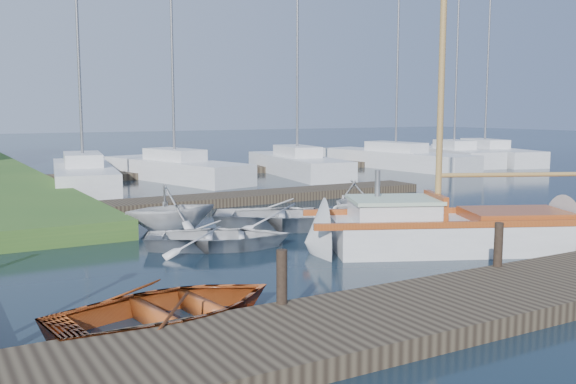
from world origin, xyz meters
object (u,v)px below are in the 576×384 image
tender_d (356,197)px  marina_boat_3 (297,163)px  sailboat (453,235)px  tender_b (171,205)px  tender_c (291,212)px  tender_a (218,233)px  marina_boat_0 (83,173)px  mooring_post_1 (282,277)px  marina_boat_6 (454,155)px  marina_boat_1 (175,168)px  marina_boat_7 (484,153)px  dinghy (170,302)px  marina_boat_5 (396,158)px  mooring_post_2 (498,244)px

tender_d → marina_boat_3: bearing=-52.7°
sailboat → tender_d: 4.63m
tender_b → tender_c: (2.81, -1.45, -0.23)m
tender_c → tender_d: bearing=-48.8°
tender_a → marina_boat_0: (-0.04, 13.25, 0.24)m
mooring_post_1 → marina_boat_6: marina_boat_6 is taller
tender_c → marina_boat_1: size_ratio=0.37×
marina_boat_1 → marina_boat_7: 19.43m
sailboat → marina_boat_7: marina_boat_7 is taller
tender_b → marina_boat_6: marina_boat_6 is taller
tender_a → marina_boat_7: marina_boat_7 is taller
marina_boat_6 → dinghy: bearing=141.5°
marina_boat_7 → tender_d: bearing=137.6°
tender_d → marina_boat_6: 19.99m
mooring_post_1 → sailboat: size_ratio=0.08×
dinghy → sailboat: bearing=-84.3°
tender_b → dinghy: bearing=157.5°
dinghy → marina_boat_0: marina_boat_0 is taller
tender_b → marina_boat_5: size_ratio=0.21×
sailboat → marina_boat_1: bearing=116.1°
sailboat → dinghy: size_ratio=2.81×
marina_boat_1 → mooring_post_2: bearing=162.9°
tender_a → tender_b: 2.74m
tender_c → marina_boat_6: marina_boat_6 is taller
mooring_post_2 → marina_boat_1: (0.91, 19.26, -0.13)m
mooring_post_1 → marina_boat_0: (1.26, 18.49, -0.13)m
marina_boat_7 → marina_boat_3: bearing=106.8°
tender_a → marina_boat_6: marina_boat_6 is taller
tender_c → marina_boat_6: (18.30, 12.69, 0.15)m
marina_boat_1 → marina_boat_5: (12.48, -0.16, -0.00)m
dinghy → marina_boat_7: marina_boat_7 is taller
marina_boat_3 → marina_boat_6: 10.91m
sailboat → marina_boat_0: (-4.52, 16.06, 0.23)m
marina_boat_1 → dinghy: bearing=145.3°
tender_a → tender_c: size_ratio=0.80×
sailboat → marina_boat_1: 16.83m
tender_d → sailboat: bearing=142.2°
marina_boat_6 → marina_boat_1: bearing=103.4°
tender_c → marina_boat_7: bearing=-28.7°
mooring_post_1 → tender_d: (6.44, 7.01, -0.09)m
marina_boat_3 → marina_boat_5: size_ratio=0.92×
tender_c → marina_boat_3: (7.40, 12.08, 0.14)m
mooring_post_1 → tender_c: mooring_post_1 is taller
tender_d → marina_boat_0: size_ratio=0.20×
marina_boat_6 → tender_c: bearing=138.3°
mooring_post_2 → marina_boat_0: 18.77m
tender_a → marina_boat_3: marina_boat_3 is taller
tender_c → marina_boat_3: size_ratio=0.39×
tender_a → marina_boat_1: (4.11, 14.02, 0.23)m
tender_d → marina_boat_0: 12.60m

